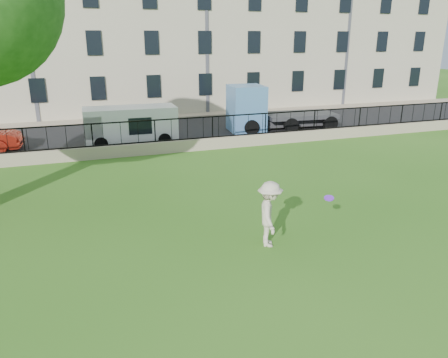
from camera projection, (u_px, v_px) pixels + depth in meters
name	position (u px, v px, depth m)	size (l,w,h in m)	color
ground	(244.00, 266.00, 11.22)	(120.00, 120.00, 0.00)	#2E6518
retaining_wall	(156.00, 148.00, 21.90)	(50.00, 0.40, 0.60)	tan
iron_railing	(155.00, 131.00, 21.63)	(50.00, 0.05, 1.13)	black
street	(141.00, 135.00, 26.21)	(60.00, 9.00, 0.01)	black
sidewalk	(130.00, 119.00, 30.86)	(60.00, 1.40, 0.12)	tan
building_row	(114.00, 19.00, 33.80)	(56.40, 10.40, 13.80)	beige
man	(270.00, 214.00, 12.10)	(1.21, 0.70, 1.88)	beige
frisbee	(329.00, 198.00, 12.01)	(0.27, 0.27, 0.03)	#7728E4
white_van	(131.00, 126.00, 23.56)	(4.85, 1.89, 2.04)	white
blue_truck	(282.00, 107.00, 27.31)	(6.67, 2.37, 2.80)	#5183BE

